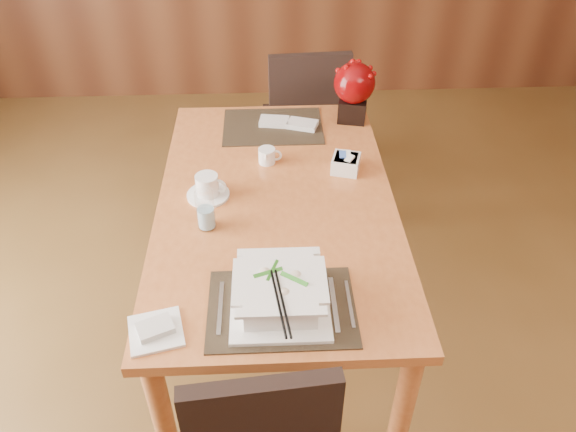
{
  "coord_description": "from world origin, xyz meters",
  "views": [
    {
      "loc": [
        -0.03,
        -1.1,
        2.04
      ],
      "look_at": [
        0.03,
        0.35,
        0.87
      ],
      "focal_mm": 35.0,
      "sensor_mm": 36.0,
      "label": 1
    }
  ],
  "objects_px": {
    "bread_plate": "(156,331)",
    "far_chair": "(306,117)",
    "soup_setting": "(280,294)",
    "creamer_jug": "(267,156)",
    "berry_decor": "(354,88)",
    "water_glass": "(205,210)",
    "dining_table": "(277,219)",
    "coffee_cup": "(207,187)",
    "sugar_caddy": "(346,164)"
  },
  "relations": [
    {
      "from": "dining_table",
      "to": "coffee_cup",
      "type": "xyz_separation_m",
      "value": [
        -0.26,
        0.04,
        0.14
      ]
    },
    {
      "from": "berry_decor",
      "to": "dining_table",
      "type": "bearing_deg",
      "value": -121.38
    },
    {
      "from": "water_glass",
      "to": "far_chair",
      "type": "bearing_deg",
      "value": 69.53
    },
    {
      "from": "dining_table",
      "to": "coffee_cup",
      "type": "bearing_deg",
      "value": 172.27
    },
    {
      "from": "coffee_cup",
      "to": "berry_decor",
      "type": "bearing_deg",
      "value": 42.17
    },
    {
      "from": "soup_setting",
      "to": "creamer_jug",
      "type": "height_order",
      "value": "soup_setting"
    },
    {
      "from": "dining_table",
      "to": "berry_decor",
      "type": "height_order",
      "value": "berry_decor"
    },
    {
      "from": "bread_plate",
      "to": "far_chair",
      "type": "xyz_separation_m",
      "value": [
        0.56,
        1.66,
        -0.23
      ]
    },
    {
      "from": "berry_decor",
      "to": "creamer_jug",
      "type": "bearing_deg",
      "value": -139.09
    },
    {
      "from": "dining_table",
      "to": "coffee_cup",
      "type": "relative_size",
      "value": 9.16
    },
    {
      "from": "creamer_jug",
      "to": "berry_decor",
      "type": "bearing_deg",
      "value": 45.97
    },
    {
      "from": "coffee_cup",
      "to": "creamer_jug",
      "type": "relative_size",
      "value": 1.82
    },
    {
      "from": "soup_setting",
      "to": "water_glass",
      "type": "distance_m",
      "value": 0.47
    },
    {
      "from": "water_glass",
      "to": "dining_table",
      "type": "bearing_deg",
      "value": 30.89
    },
    {
      "from": "creamer_jug",
      "to": "sugar_caddy",
      "type": "height_order",
      "value": "same"
    },
    {
      "from": "sugar_caddy",
      "to": "coffee_cup",
      "type": "bearing_deg",
      "value": -164.74
    },
    {
      "from": "bread_plate",
      "to": "sugar_caddy",
      "type": "bearing_deg",
      "value": 50.95
    },
    {
      "from": "dining_table",
      "to": "sugar_caddy",
      "type": "relative_size",
      "value": 14.01
    },
    {
      "from": "bread_plate",
      "to": "far_chair",
      "type": "bearing_deg",
      "value": 71.34
    },
    {
      "from": "far_chair",
      "to": "bread_plate",
      "type": "bearing_deg",
      "value": 67.7
    },
    {
      "from": "soup_setting",
      "to": "coffee_cup",
      "type": "relative_size",
      "value": 1.83
    },
    {
      "from": "dining_table",
      "to": "berry_decor",
      "type": "xyz_separation_m",
      "value": [
        0.37,
        0.61,
        0.25
      ]
    },
    {
      "from": "berry_decor",
      "to": "bread_plate",
      "type": "relative_size",
      "value": 1.8
    },
    {
      "from": "soup_setting",
      "to": "water_glass",
      "type": "xyz_separation_m",
      "value": [
        -0.25,
        0.39,
        0.02
      ]
    },
    {
      "from": "coffee_cup",
      "to": "far_chair",
      "type": "relative_size",
      "value": 0.17
    },
    {
      "from": "dining_table",
      "to": "far_chair",
      "type": "xyz_separation_m",
      "value": [
        0.19,
        1.03,
        -0.13
      ]
    },
    {
      "from": "soup_setting",
      "to": "creamer_jug",
      "type": "xyz_separation_m",
      "value": [
        -0.03,
        0.8,
        -0.03
      ]
    },
    {
      "from": "berry_decor",
      "to": "far_chair",
      "type": "distance_m",
      "value": 0.6
    },
    {
      "from": "dining_table",
      "to": "creamer_jug",
      "type": "xyz_separation_m",
      "value": [
        -0.03,
        0.26,
        0.13
      ]
    },
    {
      "from": "dining_table",
      "to": "water_glass",
      "type": "xyz_separation_m",
      "value": [
        -0.25,
        -0.15,
        0.17
      ]
    },
    {
      "from": "dining_table",
      "to": "sugar_caddy",
      "type": "height_order",
      "value": "sugar_caddy"
    },
    {
      "from": "dining_table",
      "to": "coffee_cup",
      "type": "distance_m",
      "value": 0.3
    },
    {
      "from": "dining_table",
      "to": "creamer_jug",
      "type": "relative_size",
      "value": 16.69
    },
    {
      "from": "soup_setting",
      "to": "sugar_caddy",
      "type": "xyz_separation_m",
      "value": [
        0.29,
        0.73,
        -0.03
      ]
    },
    {
      "from": "soup_setting",
      "to": "bread_plate",
      "type": "distance_m",
      "value": 0.38
    },
    {
      "from": "coffee_cup",
      "to": "sugar_caddy",
      "type": "xyz_separation_m",
      "value": [
        0.55,
        0.15,
        -0.01
      ]
    },
    {
      "from": "sugar_caddy",
      "to": "berry_decor",
      "type": "relative_size",
      "value": 0.39
    },
    {
      "from": "creamer_jug",
      "to": "coffee_cup",
      "type": "bearing_deg",
      "value": -130.69
    },
    {
      "from": "sugar_caddy",
      "to": "berry_decor",
      "type": "height_order",
      "value": "berry_decor"
    },
    {
      "from": "berry_decor",
      "to": "far_chair",
      "type": "height_order",
      "value": "berry_decor"
    },
    {
      "from": "water_glass",
      "to": "bread_plate",
      "type": "bearing_deg",
      "value": -103.97
    },
    {
      "from": "coffee_cup",
      "to": "water_glass",
      "type": "bearing_deg",
      "value": -87.32
    },
    {
      "from": "water_glass",
      "to": "sugar_caddy",
      "type": "height_order",
      "value": "water_glass"
    },
    {
      "from": "sugar_caddy",
      "to": "berry_decor",
      "type": "bearing_deg",
      "value": 78.9
    },
    {
      "from": "soup_setting",
      "to": "far_chair",
      "type": "xyz_separation_m",
      "value": [
        0.19,
        1.58,
        -0.28
      ]
    },
    {
      "from": "soup_setting",
      "to": "creamer_jug",
      "type": "relative_size",
      "value": 3.35
    },
    {
      "from": "soup_setting",
      "to": "berry_decor",
      "type": "xyz_separation_m",
      "value": [
        0.37,
        1.15,
        0.1
      ]
    },
    {
      "from": "creamer_jug",
      "to": "bread_plate",
      "type": "xyz_separation_m",
      "value": [
        -0.34,
        -0.88,
        -0.03
      ]
    },
    {
      "from": "soup_setting",
      "to": "far_chair",
      "type": "distance_m",
      "value": 1.62
    },
    {
      "from": "soup_setting",
      "to": "bread_plate",
      "type": "bearing_deg",
      "value": -167.31
    }
  ]
}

